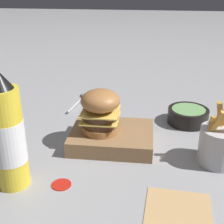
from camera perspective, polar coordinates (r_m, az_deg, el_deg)
ground_plane at (r=0.78m, az=-2.60°, el=-6.09°), size 6.00×6.00×0.00m
serving_board at (r=0.78m, az=-0.00°, el=-4.63°), size 0.20×0.16×0.04m
burger at (r=0.75m, az=-2.12°, el=0.26°), size 0.09×0.09×0.11m
ketchup_bottle at (r=0.63m, az=-18.59°, el=-4.22°), size 0.07×0.07×0.24m
fries_basket at (r=0.73m, az=19.10°, el=-5.57°), size 0.09×0.09×0.15m
side_bowl at (r=0.91m, az=13.73°, el=-0.61°), size 0.11×0.11×0.04m
spoon at (r=1.07m, az=-5.18°, el=2.88°), size 0.05×0.19×0.01m
ketchup_puddle at (r=0.66m, az=-9.24°, el=-12.91°), size 0.04×0.04×0.00m
parchment_square at (r=0.60m, az=12.02°, el=-17.33°), size 0.13×0.13×0.00m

